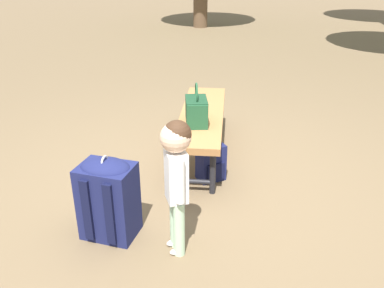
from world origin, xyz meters
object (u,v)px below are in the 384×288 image
(handbag, at_px, (196,110))
(child_standing, at_px, (176,168))
(park_bench, at_px, (202,118))
(backpack_small, at_px, (211,160))
(backpack_large, at_px, (108,196))

(handbag, distance_m, child_standing, 1.16)
(park_bench, xyz_separation_m, handbag, (0.28, -0.04, 0.18))
(park_bench, relative_size, backpack_small, 4.27)
(handbag, xyz_separation_m, backpack_small, (0.19, 0.14, -0.39))
(park_bench, bearing_deg, backpack_large, -25.25)
(child_standing, xyz_separation_m, backpack_large, (-0.15, -0.48, -0.31))
(backpack_large, height_order, backpack_small, backpack_large)
(park_bench, relative_size, backpack_large, 2.63)
(backpack_large, xyz_separation_m, backpack_small, (-0.81, 0.70, -0.12))
(backpack_large, bearing_deg, child_standing, 72.53)
(child_standing, height_order, backpack_small, child_standing)
(child_standing, bearing_deg, backpack_small, 167.58)
(handbag, relative_size, backpack_large, 0.60)
(child_standing, distance_m, backpack_small, 1.07)
(child_standing, relative_size, backpack_large, 1.51)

